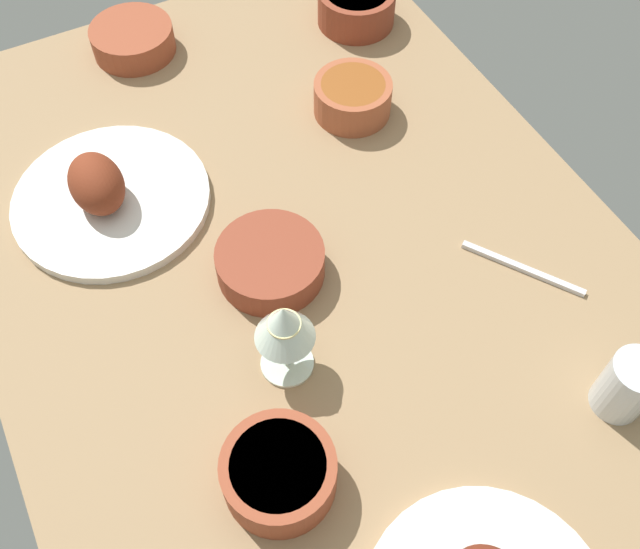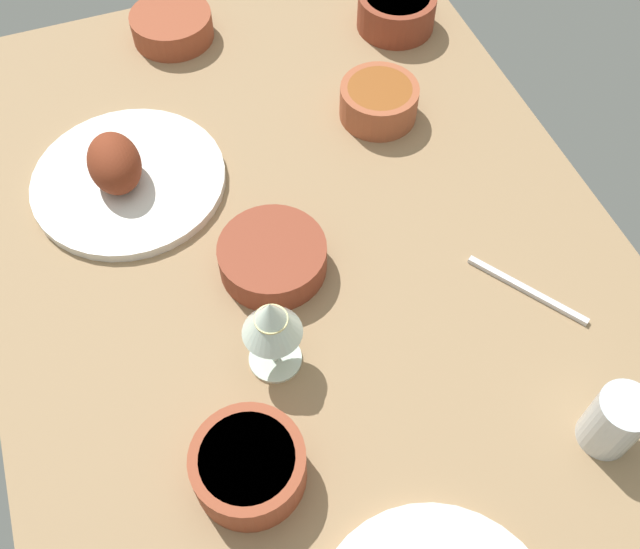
# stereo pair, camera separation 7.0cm
# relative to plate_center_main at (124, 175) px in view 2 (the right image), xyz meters

# --- Properties ---
(dining_table) EXTENTS (1.40, 0.90, 0.04)m
(dining_table) POSITION_rel_plate_center_main_xyz_m (0.27, 0.22, -0.04)
(dining_table) COLOR #937551
(dining_table) RESTS_ON ground
(plate_center_main) EXTENTS (0.30, 0.30, 0.09)m
(plate_center_main) POSITION_rel_plate_center_main_xyz_m (0.00, 0.00, 0.00)
(plate_center_main) COLOR silver
(plate_center_main) RESTS_ON dining_table
(bowl_pasta) EXTENTS (0.14, 0.14, 0.06)m
(bowl_pasta) POSITION_rel_plate_center_main_xyz_m (-0.21, 0.54, 0.01)
(bowl_pasta) COLOR brown
(bowl_pasta) RESTS_ON dining_table
(bowl_potatoes) EXTENTS (0.15, 0.15, 0.05)m
(bowl_potatoes) POSITION_rel_plate_center_main_xyz_m (0.22, 0.16, 0.00)
(bowl_potatoes) COLOR brown
(bowl_potatoes) RESTS_ON dining_table
(bowl_sauce) EXTENTS (0.14, 0.14, 0.06)m
(bowl_sauce) POSITION_rel_plate_center_main_xyz_m (0.50, 0.04, 0.01)
(bowl_sauce) COLOR brown
(bowl_sauce) RESTS_ON dining_table
(bowl_soup) EXTENTS (0.13, 0.13, 0.06)m
(bowl_soup) POSITION_rel_plate_center_main_xyz_m (-0.01, 0.42, 0.01)
(bowl_soup) COLOR #A35133
(bowl_soup) RESTS_ON dining_table
(bowl_cream) EXTENTS (0.14, 0.14, 0.05)m
(bowl_cream) POSITION_rel_plate_center_main_xyz_m (-0.32, 0.15, 0.00)
(bowl_cream) COLOR brown
(bowl_cream) RESTS_ON dining_table
(wine_glass) EXTENTS (0.08, 0.08, 0.14)m
(wine_glass) POSITION_rel_plate_center_main_xyz_m (0.37, 0.12, 0.08)
(wine_glass) COLOR silver
(wine_glass) RESTS_ON dining_table
(water_tumbler) EXTENTS (0.07, 0.07, 0.09)m
(water_tumbler) POSITION_rel_plate_center_main_xyz_m (0.61, 0.47, 0.03)
(water_tumbler) COLOR silver
(water_tumbler) RESTS_ON dining_table
(spoon_loose) EXTENTS (0.16, 0.11, 0.01)m
(spoon_loose) POSITION_rel_plate_center_main_xyz_m (0.39, 0.48, -0.02)
(spoon_loose) COLOR silver
(spoon_loose) RESTS_ON dining_table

